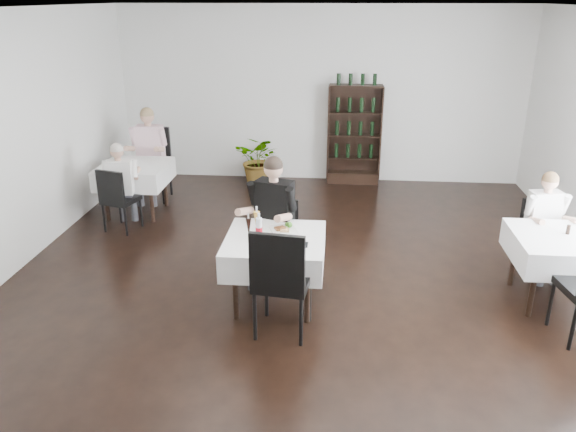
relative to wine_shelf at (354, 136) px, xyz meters
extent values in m
plane|color=black|center=(-0.60, -4.31, -0.85)|extent=(9.00, 9.00, 0.00)
plane|color=white|center=(-0.60, -4.31, 2.15)|extent=(9.00, 9.00, 0.00)
plane|color=white|center=(-0.60, 0.19, 0.65)|extent=(7.00, 0.00, 7.00)
cube|color=black|center=(0.00, 0.01, -0.75)|extent=(0.90, 0.28, 0.20)
cylinder|color=black|center=(-1.27, -4.68, -0.49)|extent=(0.06, 0.06, 0.71)
cylinder|color=black|center=(-1.27, -3.95, -0.49)|extent=(0.06, 0.06, 0.71)
cylinder|color=black|center=(-0.53, -4.68, -0.49)|extent=(0.06, 0.06, 0.71)
cylinder|color=black|center=(-0.53, -3.95, -0.49)|extent=(0.06, 0.06, 0.71)
cube|color=black|center=(-0.90, -4.31, -0.12)|extent=(0.85, 0.85, 0.04)
cube|color=white|center=(-0.90, -4.31, -0.23)|extent=(1.03, 1.03, 0.30)
cylinder|color=black|center=(-3.64, -2.15, -0.49)|extent=(0.06, 0.06, 0.71)
cylinder|color=black|center=(-3.64, -1.47, -0.49)|extent=(0.06, 0.06, 0.71)
cylinder|color=black|center=(-2.96, -2.15, -0.49)|extent=(0.06, 0.06, 0.71)
cylinder|color=black|center=(-2.96, -1.47, -0.49)|extent=(0.06, 0.06, 0.71)
cube|color=black|center=(-3.30, -1.81, -0.12)|extent=(0.80, 0.80, 0.04)
cube|color=white|center=(-3.30, -1.81, -0.23)|extent=(0.98, 0.98, 0.30)
cylinder|color=black|center=(1.76, -4.35, -0.49)|extent=(0.06, 0.06, 0.71)
cylinder|color=black|center=(1.76, -3.67, -0.49)|extent=(0.06, 0.06, 0.71)
cube|color=black|center=(2.10, -4.01, -0.12)|extent=(0.80, 0.80, 0.04)
cube|color=white|center=(2.10, -4.01, -0.23)|extent=(0.98, 0.98, 0.30)
imported|color=#1E531C|center=(-1.63, -0.21, -0.41)|extent=(0.95, 0.88, 0.88)
cylinder|color=black|center=(-1.09, -3.93, -0.64)|extent=(0.03, 0.03, 0.42)
cylinder|color=black|center=(-1.10, -3.56, -0.64)|extent=(0.03, 0.03, 0.42)
cylinder|color=black|center=(-0.73, -3.92, -0.64)|extent=(0.03, 0.03, 0.42)
cylinder|color=black|center=(-0.74, -3.56, -0.64)|extent=(0.03, 0.03, 0.42)
cube|color=black|center=(-0.92, -3.74, -0.40)|extent=(0.42, 0.42, 0.06)
cube|color=black|center=(-0.92, -3.55, -0.16)|extent=(0.42, 0.05, 0.45)
cylinder|color=black|center=(-0.51, -4.65, -0.59)|extent=(0.04, 0.04, 0.52)
cylinder|color=black|center=(-0.57, -5.10, -0.59)|extent=(0.04, 0.04, 0.52)
cylinder|color=black|center=(-0.96, -4.60, -0.59)|extent=(0.04, 0.04, 0.52)
cylinder|color=black|center=(-1.02, -5.04, -0.59)|extent=(0.04, 0.04, 0.52)
cube|color=black|center=(-0.76, -4.85, -0.30)|extent=(0.58, 0.58, 0.08)
cube|color=black|center=(-0.79, -5.08, 0.01)|extent=(0.52, 0.12, 0.56)
cylinder|color=black|center=(-3.48, -1.40, -0.59)|extent=(0.04, 0.04, 0.52)
cylinder|color=black|center=(-3.49, -0.95, -0.59)|extent=(0.04, 0.04, 0.52)
cylinder|color=black|center=(-3.02, -1.40, -0.59)|extent=(0.04, 0.04, 0.52)
cylinder|color=black|center=(-3.03, -0.94, -0.59)|extent=(0.04, 0.04, 0.52)
cube|color=black|center=(-3.26, -1.17, -0.29)|extent=(0.53, 0.53, 0.08)
cube|color=black|center=(-3.26, -0.93, 0.02)|extent=(0.52, 0.06, 0.57)
cylinder|color=black|center=(-3.06, -2.35, -0.64)|extent=(0.03, 0.03, 0.42)
cylinder|color=black|center=(-3.16, -2.70, -0.64)|extent=(0.03, 0.03, 0.42)
cylinder|color=black|center=(-3.41, -2.25, -0.64)|extent=(0.03, 0.03, 0.42)
cylinder|color=black|center=(-3.51, -2.60, -0.64)|extent=(0.03, 0.03, 0.42)
cube|color=black|center=(-3.29, -2.47, -0.40)|extent=(0.52, 0.52, 0.06)
cube|color=black|center=(-3.34, -2.66, -0.15)|extent=(0.42, 0.16, 0.46)
cylinder|color=black|center=(2.01, -3.59, -0.64)|extent=(0.03, 0.03, 0.41)
cylinder|color=black|center=(1.94, -3.24, -0.64)|extent=(0.03, 0.03, 0.41)
cylinder|color=black|center=(2.36, -3.52, -0.64)|extent=(0.03, 0.03, 0.41)
cylinder|color=black|center=(2.29, -3.17, -0.64)|extent=(0.03, 0.03, 0.41)
cube|color=black|center=(2.15, -3.38, -0.41)|extent=(0.49, 0.49, 0.06)
cube|color=black|center=(2.11, -3.19, -0.16)|extent=(0.41, 0.13, 0.45)
cylinder|color=black|center=(1.90, -4.52, -0.60)|extent=(0.04, 0.04, 0.49)
cylinder|color=black|center=(1.96, -4.94, -0.60)|extent=(0.04, 0.04, 0.49)
cube|color=#3B3C42|center=(-1.13, -3.87, -0.27)|extent=(0.28, 0.45, 0.14)
cylinder|color=#3B3C42|center=(-1.19, -4.05, -0.60)|extent=(0.11, 0.11, 0.50)
cube|color=#3B3C42|center=(-0.94, -3.94, -0.27)|extent=(0.28, 0.45, 0.14)
cylinder|color=#3B3C42|center=(-1.00, -4.12, -0.60)|extent=(0.11, 0.11, 0.50)
cube|color=black|center=(-0.97, -3.72, 0.07)|extent=(0.46, 0.35, 0.56)
cylinder|color=tan|center=(-1.28, -3.91, 0.05)|extent=(0.18, 0.33, 0.16)
cylinder|color=tan|center=(-0.84, -4.06, 0.05)|extent=(0.18, 0.33, 0.16)
sphere|color=tan|center=(-0.98, -3.74, 0.50)|extent=(0.22, 0.22, 0.22)
sphere|color=black|center=(-0.98, -3.74, 0.53)|extent=(0.22, 0.22, 0.22)
cube|color=#3B3C42|center=(-3.37, -1.32, -0.27)|extent=(0.15, 0.44, 0.15)
cylinder|color=#3B3C42|center=(-3.37, -1.51, -0.59)|extent=(0.11, 0.11, 0.51)
cube|color=#3B3C42|center=(-3.16, -1.32, -0.27)|extent=(0.15, 0.44, 0.15)
cylinder|color=#3B3C42|center=(-3.16, -1.51, -0.59)|extent=(0.11, 0.11, 0.51)
cube|color=silver|center=(-3.26, -1.12, 0.08)|extent=(0.42, 0.23, 0.57)
cylinder|color=tan|center=(-3.50, -1.40, 0.06)|extent=(0.08, 0.32, 0.16)
cylinder|color=tan|center=(-3.03, -1.40, 0.06)|extent=(0.08, 0.32, 0.16)
sphere|color=tan|center=(-3.26, -1.15, 0.51)|extent=(0.22, 0.22, 0.22)
sphere|color=olive|center=(-3.26, -1.15, 0.54)|extent=(0.22, 0.22, 0.22)
cube|color=#3B3C42|center=(-3.22, -2.28, -0.36)|extent=(0.18, 0.38, 0.12)
cylinder|color=#3B3C42|center=(-3.24, -2.13, -0.63)|extent=(0.10, 0.10, 0.43)
cube|color=#3B3C42|center=(-3.39, -2.31, -0.36)|extent=(0.18, 0.38, 0.12)
cylinder|color=#3B3C42|center=(-3.41, -2.16, -0.63)|extent=(0.10, 0.10, 0.43)
cube|color=white|center=(-3.27, -2.46, -0.07)|extent=(0.37, 0.25, 0.48)
cylinder|color=tan|center=(-3.12, -2.19, -0.09)|extent=(0.11, 0.28, 0.13)
cylinder|color=tan|center=(-3.51, -2.26, -0.09)|extent=(0.11, 0.28, 0.13)
sphere|color=tan|center=(-3.28, -2.44, 0.29)|extent=(0.18, 0.18, 0.18)
sphere|color=beige|center=(-3.28, -2.44, 0.32)|extent=(0.18, 0.18, 0.18)
cube|color=#3B3C42|center=(2.07, -3.50, -0.35)|extent=(0.18, 0.38, 0.12)
cylinder|color=#3B3C42|center=(2.09, -3.65, -0.63)|extent=(0.10, 0.10, 0.43)
cube|color=#3B3C42|center=(2.24, -3.47, -0.35)|extent=(0.18, 0.38, 0.12)
cylinder|color=#3B3C42|center=(2.27, -3.63, -0.63)|extent=(0.10, 0.10, 0.43)
cube|color=white|center=(2.13, -3.32, -0.06)|extent=(0.38, 0.25, 0.48)
cylinder|color=tan|center=(1.97, -3.59, -0.08)|extent=(0.11, 0.28, 0.14)
cylinder|color=tan|center=(2.37, -3.52, -0.08)|extent=(0.11, 0.28, 0.14)
sphere|color=tan|center=(2.13, -3.34, 0.31)|extent=(0.18, 0.18, 0.18)
sphere|color=brown|center=(2.13, -3.34, 0.33)|extent=(0.18, 0.18, 0.18)
cube|color=white|center=(-0.83, -4.12, -0.07)|extent=(0.34, 0.34, 0.02)
cube|color=#4E2A16|center=(-0.86, -4.14, -0.05)|extent=(0.13, 0.13, 0.03)
sphere|color=#346D1D|center=(-0.77, -4.08, -0.03)|extent=(0.06, 0.06, 0.06)
cube|color=#966C44|center=(-0.81, -4.18, -0.05)|extent=(0.10, 0.08, 0.02)
cube|color=white|center=(-0.90, -4.43, -0.07)|extent=(0.30, 0.30, 0.02)
cube|color=#4E2A16|center=(-0.93, -4.45, -0.05)|extent=(0.10, 0.08, 0.02)
sphere|color=#346D1D|center=(-0.84, -4.39, -0.03)|extent=(0.06, 0.06, 0.06)
cube|color=#966C44|center=(-0.88, -4.50, -0.05)|extent=(0.11, 0.11, 0.02)
cone|color=black|center=(-1.17, -4.31, 0.03)|extent=(0.06, 0.06, 0.21)
cylinder|color=silver|center=(-1.17, -4.31, 0.15)|extent=(0.02, 0.02, 0.05)
cone|color=gold|center=(-1.10, -4.20, 0.04)|extent=(0.07, 0.07, 0.24)
cylinder|color=silver|center=(-1.10, -4.20, 0.19)|extent=(0.02, 0.02, 0.06)
cylinder|color=silver|center=(-1.06, -4.35, 0.03)|extent=(0.07, 0.07, 0.22)
cylinder|color=#A10918|center=(-1.06, -4.35, 0.02)|extent=(0.07, 0.07, 0.06)
cylinder|color=silver|center=(-1.06, -4.35, 0.17)|extent=(0.03, 0.03, 0.06)
cube|color=black|center=(-0.63, -4.48, -0.07)|extent=(0.17, 0.13, 0.01)
cylinder|color=silver|center=(-0.65, -4.48, -0.06)|extent=(0.01, 0.19, 0.01)
cylinder|color=silver|center=(-0.61, -4.48, -0.06)|extent=(0.02, 0.19, 0.01)
cylinder|color=black|center=(2.17, -3.94, -0.03)|extent=(0.05, 0.05, 0.10)
camera|label=1|loc=(-0.28, -9.63, 2.27)|focal=35.00mm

